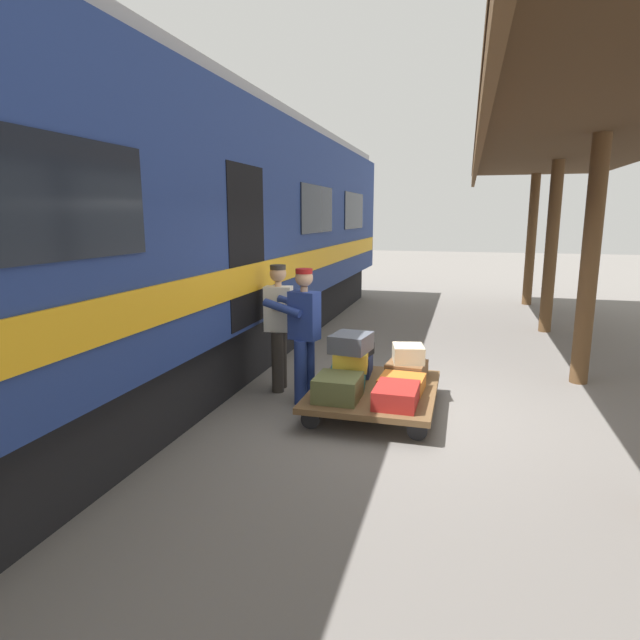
% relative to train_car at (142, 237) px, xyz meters
% --- Properties ---
extents(ground_plane, '(60.00, 60.00, 0.00)m').
position_rel_train_car_xyz_m(ground_plane, '(-3.74, 0.00, -2.06)').
color(ground_plane, slate).
extents(platform_canopy, '(3.20, 18.33, 3.56)m').
position_rel_train_car_xyz_m(platform_canopy, '(-5.72, 0.00, 1.22)').
color(platform_canopy, brown).
rests_on(platform_canopy, ground_plane).
extents(train_car, '(3.02, 18.54, 4.00)m').
position_rel_train_car_xyz_m(train_car, '(0.00, 0.00, 0.00)').
color(train_car, navy).
rests_on(train_car, ground_plane).
extents(luggage_cart, '(1.47, 1.86, 0.29)m').
position_rel_train_car_xyz_m(luggage_cart, '(-3.15, 0.11, -1.81)').
color(luggage_cart, brown).
rests_on(luggage_cart, ground_plane).
extents(suitcase_brown_leather, '(0.52, 0.53, 0.20)m').
position_rel_train_car_xyz_m(suitcase_brown_leather, '(-3.48, -0.40, -1.67)').
color(suitcase_brown_leather, brown).
rests_on(suitcase_brown_leather, luggage_cart).
extents(suitcase_orange_carryall, '(0.54, 0.53, 0.17)m').
position_rel_train_car_xyz_m(suitcase_orange_carryall, '(-3.48, 0.11, -1.69)').
color(suitcase_orange_carryall, '#CC6B23').
rests_on(suitcase_orange_carryall, luggage_cart).
extents(suitcase_navy_fabric, '(0.43, 0.54, 0.26)m').
position_rel_train_car_xyz_m(suitcase_navy_fabric, '(-2.82, -0.40, -1.64)').
color(suitcase_navy_fabric, navy).
rests_on(suitcase_navy_fabric, luggage_cart).
extents(suitcase_olive_duffel, '(0.50, 0.53, 0.27)m').
position_rel_train_car_xyz_m(suitcase_olive_duffel, '(-2.82, 0.62, -1.64)').
color(suitcase_olive_duffel, brown).
rests_on(suitcase_olive_duffel, luggage_cart).
extents(suitcase_teal_softside, '(0.50, 0.64, 0.22)m').
position_rel_train_car_xyz_m(suitcase_teal_softside, '(-2.82, 0.11, -1.67)').
color(suitcase_teal_softside, '#1E666B').
rests_on(suitcase_teal_softside, luggage_cart).
extents(suitcase_red_plastic, '(0.47, 0.61, 0.21)m').
position_rel_train_car_xyz_m(suitcase_red_plastic, '(-3.48, 0.62, -1.67)').
color(suitcase_red_plastic, '#AD231E').
rests_on(suitcase_red_plastic, luggage_cart).
extents(suitcase_cream_canvas, '(0.46, 0.48, 0.22)m').
position_rel_train_car_xyz_m(suitcase_cream_canvas, '(-3.50, -0.43, -1.46)').
color(suitcase_cream_canvas, beige).
rests_on(suitcase_cream_canvas, suitcase_brown_leather).
extents(suitcase_black_hardshell, '(0.49, 0.46, 0.15)m').
position_rel_train_car_xyz_m(suitcase_black_hardshell, '(-2.80, -0.37, -1.44)').
color(suitcase_black_hardshell, black).
rests_on(suitcase_black_hardshell, suitcase_navy_fabric).
extents(suitcase_yellow_case, '(0.46, 0.47, 0.22)m').
position_rel_train_car_xyz_m(suitcase_yellow_case, '(-2.86, 0.12, -1.45)').
color(suitcase_yellow_case, gold).
rests_on(suitcase_yellow_case, suitcase_teal_softside).
extents(suitcase_slate_roller, '(0.49, 0.55, 0.22)m').
position_rel_train_car_xyz_m(suitcase_slate_roller, '(-2.86, 0.11, -1.23)').
color(suitcase_slate_roller, '#4C515B').
rests_on(suitcase_slate_roller, suitcase_yellow_case).
extents(porter_in_overalls, '(0.72, 0.53, 1.70)m').
position_rel_train_car_xyz_m(porter_in_overalls, '(-2.23, 0.04, -1.14)').
color(porter_in_overalls, navy).
rests_on(porter_in_overalls, ground_plane).
extents(porter_by_door, '(0.70, 0.48, 1.70)m').
position_rel_train_car_xyz_m(porter_by_door, '(-1.80, -0.34, -1.14)').
color(porter_by_door, '#332D28').
rests_on(porter_by_door, ground_plane).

